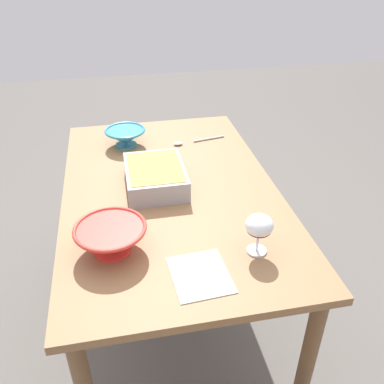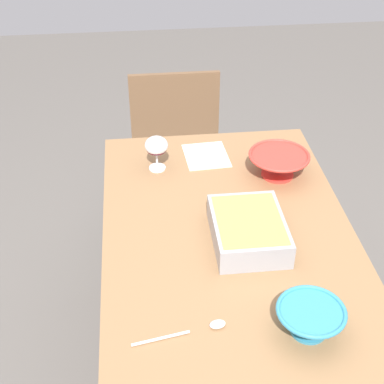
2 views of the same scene
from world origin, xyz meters
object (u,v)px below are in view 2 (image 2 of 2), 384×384
object	(u,v)px
chair	(177,150)
serving_spoon	(198,329)
mixing_bowl	(310,319)
dining_table	(229,258)
wine_glass	(156,147)
casserole_dish	(248,229)
small_bowl	(278,163)
napkin	(206,156)

from	to	relation	value
chair	serving_spoon	world-z (taller)	chair
mixing_bowl	serving_spoon	world-z (taller)	mixing_bowl
dining_table	wine_glass	distance (m)	0.50
casserole_dish	serving_spoon	bearing A→B (deg)	-29.88
chair	serving_spoon	size ratio (longest dim) A/B	3.23
chair	small_bowl	world-z (taller)	small_bowl
casserole_dish	chair	bearing A→B (deg)	-172.47
chair	mixing_bowl	distance (m)	1.47
casserole_dish	small_bowl	bearing A→B (deg)	153.15
dining_table	serving_spoon	world-z (taller)	serving_spoon
dining_table	chair	distance (m)	1.03
dining_table	wine_glass	size ratio (longest dim) A/B	9.74
serving_spoon	napkin	bearing A→B (deg)	171.16
casserole_dish	wine_glass	bearing A→B (deg)	-149.72
chair	serving_spoon	distance (m)	1.41
casserole_dish	napkin	bearing A→B (deg)	-172.70
casserole_dish	napkin	distance (m)	0.52
wine_glass	casserole_dish	distance (m)	0.52
mixing_bowl	napkin	xyz separation A→B (m)	(-0.89, -0.16, -0.04)
casserole_dish	dining_table	bearing A→B (deg)	-114.87
wine_glass	serving_spoon	xyz separation A→B (m)	(0.79, 0.06, -0.09)
chair	mixing_bowl	size ratio (longest dim) A/B	4.50
dining_table	mixing_bowl	world-z (taller)	mixing_bowl
chair	small_bowl	bearing A→B (deg)	24.81
small_bowl	dining_table	bearing A→B (deg)	-35.09
dining_table	casserole_dish	distance (m)	0.15
chair	casserole_dish	size ratio (longest dim) A/B	2.84
casserole_dish	napkin	xyz separation A→B (m)	(-0.51, -0.07, -0.05)
chair	napkin	world-z (taller)	chair
serving_spoon	dining_table	bearing A→B (deg)	158.37
dining_table	serving_spoon	distance (m)	0.41
dining_table	chair	xyz separation A→B (m)	(-1.01, -0.08, -0.19)
mixing_bowl	small_bowl	distance (m)	0.74
wine_glass	napkin	size ratio (longest dim) A/B	0.71
dining_table	mixing_bowl	distance (m)	0.45
dining_table	serving_spoon	xyz separation A→B (m)	(0.37, -0.15, 0.10)
chair	wine_glass	size ratio (longest dim) A/B	6.12
chair	serving_spoon	bearing A→B (deg)	-2.60
casserole_dish	small_bowl	size ratio (longest dim) A/B	1.30
dining_table	napkin	size ratio (longest dim) A/B	6.90
small_bowl	serving_spoon	bearing A→B (deg)	-28.37
chair	casserole_dish	distance (m)	1.09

